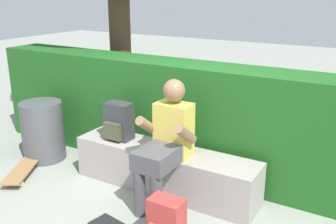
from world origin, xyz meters
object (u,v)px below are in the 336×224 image
bench_main (164,169)px  person_skater (166,140)px  backpack_on_ground (166,222)px  skateboard_beside_bench (24,168)px  trash_bin (43,131)px  backpack_on_bench (118,122)px

bench_main → person_skater: 0.49m
backpack_on_ground → skateboard_beside_bench: bearing=173.3°
trash_bin → backpack_on_ground: bearing=-17.2°
person_skater → backpack_on_bench: bearing=164.2°
person_skater → skateboard_beside_bench: person_skater is taller
person_skater → backpack_on_ground: person_skater is taller
skateboard_beside_bench → backpack_on_ground: backpack_on_ground is taller
backpack_on_bench → backpack_on_ground: bearing=-35.8°
skateboard_beside_bench → trash_bin: trash_bin is taller
backpack_on_ground → person_skater: bearing=121.0°
skateboard_beside_bench → person_skater: bearing=10.7°
skateboard_beside_bench → backpack_on_ground: bearing=-6.7°
skateboard_beside_bench → bench_main: bearing=19.0°
skateboard_beside_bench → trash_bin: size_ratio=1.12×
person_skater → skateboard_beside_bench: 1.79m
person_skater → trash_bin: (-1.80, 0.11, -0.29)m
trash_bin → person_skater: bearing=-3.5°
person_skater → backpack_on_ground: size_ratio=2.99×
backpack_on_ground → backpack_on_bench: bearing=144.2°
person_skater → backpack_on_bench: person_skater is taller
bench_main → backpack_on_ground: bench_main is taller
bench_main → skateboard_beside_bench: size_ratio=2.47×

